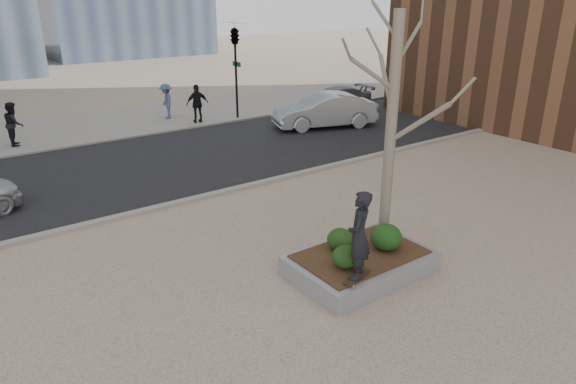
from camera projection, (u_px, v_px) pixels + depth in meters
ground at (324, 287)px, 10.78m from camera, size 120.00×120.00×0.00m
street at (146, 165)px, 18.34m from camera, size 60.00×8.00×0.02m
far_sidewalk at (89, 127)px, 23.63m from camera, size 60.00×6.00×0.02m
planter at (360, 264)px, 11.25m from camera, size 3.00×2.00×0.45m
planter_mulch at (360, 254)px, 11.16m from camera, size 2.70×1.70×0.04m
sycamore_tree at (394, 94)px, 10.72m from camera, size 2.80×2.80×6.60m
shrub_left at (345, 257)px, 10.49m from camera, size 0.56×0.56×0.48m
shrub_middle at (340, 239)px, 11.22m from camera, size 0.58×0.58×0.49m
shrub_right at (386, 237)px, 11.23m from camera, size 0.69×0.69×0.58m
skateboard at (357, 278)px, 10.18m from camera, size 0.80×0.42×0.08m
skateboarder at (359, 235)px, 9.83m from camera, size 0.79×0.75×1.81m
car_silver at (325, 111)px, 23.28m from camera, size 4.91×3.04×1.53m
car_third at (334, 99)px, 26.51m from camera, size 4.35×2.14×1.22m
pedestrian_a at (14, 124)px, 20.47m from camera, size 0.80×0.95×1.74m
pedestrian_b at (166, 101)px, 24.84m from camera, size 0.86×1.21×1.69m
pedestrian_c at (197, 104)px, 24.07m from camera, size 1.11×0.63×1.79m
traffic_light_far at (236, 72)px, 24.55m from camera, size 0.60×2.48×4.50m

